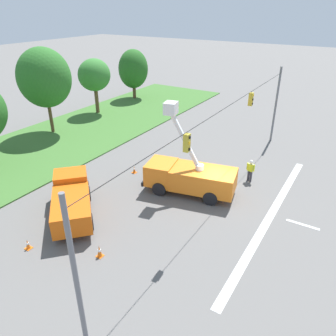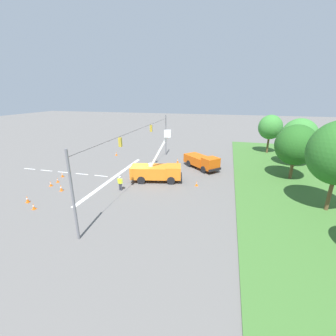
# 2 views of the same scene
# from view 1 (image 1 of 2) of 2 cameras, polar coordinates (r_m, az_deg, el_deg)

# --- Properties ---
(ground_plane) EXTENTS (200.00, 200.00, 0.00)m
(ground_plane) POSITION_cam_1_polar(r_m,az_deg,el_deg) (23.44, 8.74, -5.35)
(ground_plane) COLOR #605E5B
(grass_verge) EXTENTS (56.00, 12.00, 0.10)m
(grass_verge) POSITION_cam_1_polar(r_m,az_deg,el_deg) (33.65, -20.58, 3.57)
(grass_verge) COLOR #3D6B2D
(grass_verge) RESTS_ON ground
(lane_markings) EXTENTS (17.60, 15.25, 0.01)m
(lane_markings) POSITION_cam_1_polar(r_m,az_deg,el_deg) (22.39, 21.13, -8.75)
(lane_markings) COLOR silver
(lane_markings) RESTS_ON ground
(signal_gantry) EXTENTS (26.20, 0.33, 7.20)m
(signal_gantry) POSITION_cam_1_polar(r_m,az_deg,el_deg) (21.50, 9.51, 4.27)
(signal_gantry) COLOR slate
(signal_gantry) RESTS_ON ground
(tree_east) EXTENTS (5.13, 5.40, 8.68)m
(tree_east) POSITION_cam_1_polar(r_m,az_deg,el_deg) (35.72, -20.75, 14.47)
(tree_east) COLOR brown
(tree_east) RESTS_ON ground
(tree_far_east) EXTENTS (4.07, 3.63, 6.59)m
(tree_far_east) POSITION_cam_1_polar(r_m,az_deg,el_deg) (41.50, -12.72, 15.49)
(tree_far_east) COLOR brown
(tree_far_east) RESTS_ON ground
(tree_east_end) EXTENTS (4.41, 3.90, 6.79)m
(tree_east_end) POSITION_cam_1_polar(r_m,az_deg,el_deg) (47.78, -6.06, 16.76)
(tree_east_end) COLOR brown
(tree_east_end) RESTS_ON ground
(utility_truck_bucket_lift) EXTENTS (3.75, 6.88, 6.56)m
(utility_truck_bucket_lift) POSITION_cam_1_polar(r_m,az_deg,el_deg) (23.37, 3.74, -1.32)
(utility_truck_bucket_lift) COLOR orange
(utility_truck_bucket_lift) RESTS_ON ground
(utility_truck_support_near) EXTENTS (5.83, 5.95, 2.14)m
(utility_truck_support_near) POSITION_cam_1_polar(r_m,az_deg,el_deg) (21.84, -16.43, -5.27)
(utility_truck_support_near) COLOR #D6560F
(utility_truck_support_near) RESTS_ON ground
(road_worker) EXTENTS (0.28, 0.65, 1.77)m
(road_worker) POSITION_cam_1_polar(r_m,az_deg,el_deg) (25.77, 14.17, -0.22)
(road_worker) COLOR #383842
(road_worker) RESTS_ON ground
(traffic_cone_foreground_left) EXTENTS (0.36, 0.36, 0.72)m
(traffic_cone_foreground_left) POSITION_cam_1_polar(r_m,az_deg,el_deg) (18.64, -11.85, -13.99)
(traffic_cone_foreground_left) COLOR orange
(traffic_cone_foreground_left) RESTS_ON ground
(traffic_cone_mid_left) EXTENTS (0.36, 0.36, 0.61)m
(traffic_cone_mid_left) POSITION_cam_1_polar(r_m,az_deg,el_deg) (20.36, -23.24, -12.13)
(traffic_cone_mid_left) COLOR orange
(traffic_cone_mid_left) RESTS_ON ground
(traffic_cone_lane_edge_b) EXTENTS (0.36, 0.36, 0.60)m
(traffic_cone_lane_edge_b) POSITION_cam_1_polar(r_m,az_deg,el_deg) (26.66, -5.91, -0.26)
(traffic_cone_lane_edge_b) COLOR orange
(traffic_cone_lane_edge_b) RESTS_ON ground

